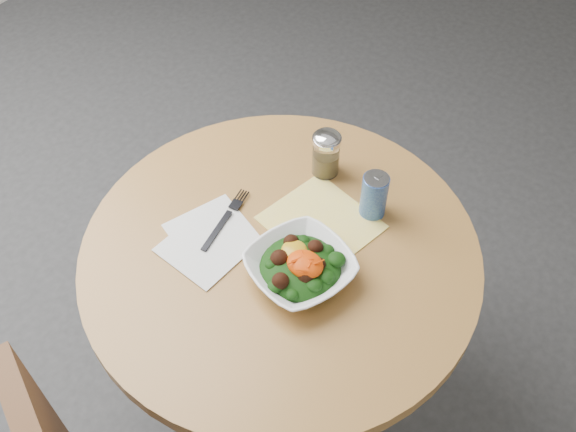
{
  "coord_description": "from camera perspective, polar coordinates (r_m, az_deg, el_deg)",
  "views": [
    {
      "loc": [
        0.5,
        -0.72,
        1.89
      ],
      "look_at": [
        -0.01,
        0.04,
        0.81
      ],
      "focal_mm": 40.0,
      "sensor_mm": 36.0,
      "label": 1
    }
  ],
  "objects": [
    {
      "name": "cloth_napkin",
      "position": [
        1.49,
        2.94,
        -0.57
      ],
      "size": [
        0.28,
        0.26,
        0.0
      ],
      "primitive_type": "cube",
      "rotation": [
        0.0,
        0.0,
        -0.25
      ],
      "color": "yellow",
      "rests_on": "table"
    },
    {
      "name": "paper_napkins",
      "position": [
        1.46,
        -7.04,
        -2.09
      ],
      "size": [
        0.22,
        0.25,
        0.0
      ],
      "color": "silver",
      "rests_on": "table"
    },
    {
      "name": "fork",
      "position": [
        1.49,
        -5.5,
        -0.13
      ],
      "size": [
        0.05,
        0.2,
        0.0
      ],
      "color": "black",
      "rests_on": "table"
    },
    {
      "name": "salad_bowl",
      "position": [
        1.37,
        1.09,
        -4.53
      ],
      "size": [
        0.28,
        0.28,
        0.08
      ],
      "color": "white",
      "rests_on": "table"
    },
    {
      "name": "spice_shaker",
      "position": [
        1.55,
        3.4,
        5.56
      ],
      "size": [
        0.07,
        0.07,
        0.13
      ],
      "color": "silver",
      "rests_on": "table"
    },
    {
      "name": "table",
      "position": [
        1.6,
        -0.63,
        -7.1
      ],
      "size": [
        0.9,
        0.9,
        0.75
      ],
      "color": "black",
      "rests_on": "ground"
    },
    {
      "name": "beverage_can",
      "position": [
        1.48,
        7.66,
        1.83
      ],
      "size": [
        0.06,
        0.06,
        0.12
      ],
      "color": "#0D2397",
      "rests_on": "table"
    },
    {
      "name": "ground",
      "position": [
        2.09,
        -0.49,
        -15.41
      ],
      "size": [
        6.0,
        6.0,
        0.0
      ],
      "primitive_type": "plane",
      "color": "#2B2B2D",
      "rests_on": "ground"
    }
  ]
}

